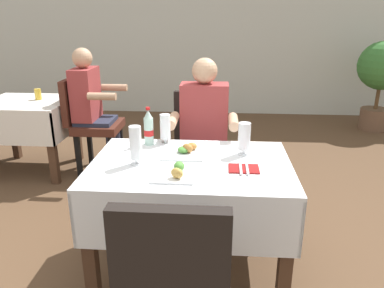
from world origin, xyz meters
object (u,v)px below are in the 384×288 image
(background_table_tumbler, at_px, (38,94))
(background_chair_right, at_px, (89,120))
(beer_glass_right, at_px, (244,139))
(potted_plant_corner, at_px, (382,73))
(seated_diner_far, at_px, (204,132))
(background_dining_table, at_px, (29,120))
(napkin_cutlery_set, at_px, (244,168))
(beer_glass_middle, at_px, (165,128))
(chair_far_diner_seat, at_px, (198,146))
(main_dining_table, at_px, (191,189))
(background_patron, at_px, (92,105))
(cola_bottle_primary, at_px, (149,128))
(chair_near_camera_side, at_px, (176,280))
(plate_near_camera, at_px, (175,173))
(plate_far_diner, at_px, (185,151))
(beer_glass_left, at_px, (136,145))

(background_table_tumbler, bearing_deg, background_chair_right, -7.52)
(beer_glass_right, distance_m, potted_plant_corner, 3.69)
(seated_diner_far, distance_m, background_table_tumbler, 1.92)
(background_dining_table, relative_size, background_chair_right, 0.87)
(napkin_cutlery_set, distance_m, background_dining_table, 2.60)
(beer_glass_middle, bearing_deg, chair_far_diner_seat, 67.53)
(main_dining_table, xyz_separation_m, potted_plant_corner, (2.36, 3.23, 0.22))
(seated_diner_far, height_order, background_patron, same)
(beer_glass_middle, relative_size, cola_bottle_primary, 0.79)
(seated_diner_far, bearing_deg, chair_near_camera_side, -91.81)
(beer_glass_middle, xyz_separation_m, background_table_tumbler, (-1.47, 1.23, -0.05))
(plate_near_camera, distance_m, beer_glass_right, 0.52)
(chair_near_camera_side, relative_size, background_dining_table, 1.15)
(plate_far_diner, distance_m, cola_bottle_primary, 0.31)
(cola_bottle_primary, distance_m, background_dining_table, 1.91)
(chair_near_camera_side, height_order, background_chair_right, same)
(beer_glass_middle, bearing_deg, potted_plant_corner, 48.73)
(beer_glass_right, height_order, background_patron, background_patron)
(background_dining_table, distance_m, background_patron, 0.70)
(background_dining_table, bearing_deg, chair_near_camera_side, -52.30)
(beer_glass_left, relative_size, napkin_cutlery_set, 1.21)
(seated_diner_far, relative_size, plate_far_diner, 4.88)
(main_dining_table, height_order, plate_near_camera, plate_near_camera)
(chair_near_camera_side, bearing_deg, background_dining_table, 127.70)
(beer_glass_left, bearing_deg, main_dining_table, 8.84)
(plate_far_diner, bearing_deg, background_dining_table, 141.99)
(chair_near_camera_side, height_order, background_table_tumbler, chair_near_camera_side)
(chair_far_diner_seat, height_order, napkin_cutlery_set, chair_far_diner_seat)
(beer_glass_left, distance_m, background_table_tumbler, 2.10)
(chair_far_diner_seat, xyz_separation_m, seated_diner_far, (0.05, -0.11, 0.16))
(background_dining_table, bearing_deg, chair_far_diner_seat, -21.30)
(background_chair_right, relative_size, potted_plant_corner, 0.79)
(beer_glass_right, xyz_separation_m, potted_plant_corner, (2.04, 3.08, -0.05))
(beer_glass_right, bearing_deg, potted_plant_corner, 56.48)
(beer_glass_middle, bearing_deg, beer_glass_right, -18.63)
(chair_far_diner_seat, height_order, background_patron, background_patron)
(background_patron, distance_m, potted_plant_corner, 3.86)
(beer_glass_left, relative_size, cola_bottle_primary, 0.90)
(plate_near_camera, bearing_deg, seated_diner_far, 82.57)
(cola_bottle_primary, bearing_deg, background_table_tumbler, 137.31)
(chair_far_diner_seat, relative_size, cola_bottle_primary, 3.81)
(main_dining_table, height_order, napkin_cutlery_set, napkin_cutlery_set)
(plate_near_camera, height_order, potted_plant_corner, potted_plant_corner)
(seated_diner_far, bearing_deg, background_patron, 144.90)
(beer_glass_middle, xyz_separation_m, background_dining_table, (-1.57, 1.16, -0.30))
(cola_bottle_primary, height_order, background_patron, background_patron)
(chair_far_diner_seat, bearing_deg, plate_near_camera, -93.93)
(background_table_tumbler, bearing_deg, cola_bottle_primary, -42.69)
(beer_glass_left, height_order, background_chair_right, same)
(main_dining_table, height_order, cola_bottle_primary, cola_bottle_primary)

